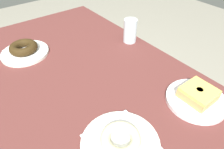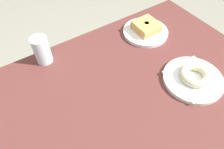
{
  "view_description": "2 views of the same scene",
  "coord_description": "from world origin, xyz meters",
  "views": [
    {
      "loc": [
        0.56,
        -0.3,
        1.23
      ],
      "look_at": [
        0.1,
        0.05,
        0.76
      ],
      "focal_mm": 32.24,
      "sensor_mm": 36.0,
      "label": 1
    },
    {
      "loc": [
        -0.2,
        -0.33,
        1.33
      ],
      "look_at": [
        0.08,
        0.08,
        0.74
      ],
      "focal_mm": 33.58,
      "sensor_mm": 36.0,
      "label": 2
    }
  ],
  "objects": [
    {
      "name": "plate_sugar_ring",
      "position": [
        0.32,
        -0.09,
        0.72
      ],
      "size": [
        0.22,
        0.22,
        0.02
      ],
      "primitive_type": "cylinder",
      "color": "white",
      "rests_on": "table"
    },
    {
      "name": "napkin_glazed_square",
      "position": [
        0.35,
        0.22,
        0.73
      ],
      "size": [
        0.15,
        0.15,
        0.0
      ],
      "primitive_type": "cube",
      "rotation": [
        0.0,
        0.0,
        -0.17
      ],
      "color": "white",
      "rests_on": "plate_glazed_square"
    },
    {
      "name": "donut_sugar_ring",
      "position": [
        0.32,
        -0.09,
        0.75
      ],
      "size": [
        0.11,
        0.11,
        0.03
      ],
      "primitive_type": "torus",
      "color": "beige",
      "rests_on": "napkin_sugar_ring"
    },
    {
      "name": "water_glass",
      "position": [
        -0.1,
        0.31,
        0.77
      ],
      "size": [
        0.06,
        0.06,
        0.11
      ],
      "primitive_type": "cylinder",
      "color": "silver",
      "rests_on": "table"
    },
    {
      "name": "table",
      "position": [
        0.0,
        0.0,
        0.65
      ],
      "size": [
        1.3,
        0.75,
        0.71
      ],
      "color": "brown",
      "rests_on": "ground_plane"
    },
    {
      "name": "napkin_sugar_ring",
      "position": [
        0.32,
        -0.09,
        0.73
      ],
      "size": [
        0.17,
        0.17,
        0.0
      ],
      "primitive_type": "cube",
      "rotation": [
        0.0,
        0.0,
        -0.05
      ],
      "color": "white",
      "rests_on": "plate_sugar_ring"
    },
    {
      "name": "donut_glazed_square",
      "position": [
        0.35,
        0.22,
        0.75
      ],
      "size": [
        0.1,
        0.1,
        0.04
      ],
      "color": "tan",
      "rests_on": "napkin_glazed_square"
    },
    {
      "name": "plate_glazed_square",
      "position": [
        0.35,
        0.22,
        0.72
      ],
      "size": [
        0.2,
        0.2,
        0.02
      ],
      "primitive_type": "cylinder",
      "color": "white",
      "rests_on": "table"
    }
  ]
}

